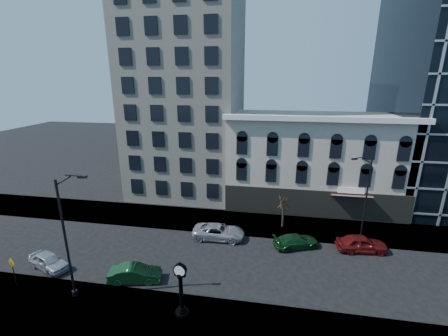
% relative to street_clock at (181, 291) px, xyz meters
% --- Properties ---
extents(ground, '(160.00, 160.00, 0.00)m').
position_rel_street_clock_xyz_m(ground, '(-0.80, 7.09, -2.11)').
color(ground, black).
rests_on(ground, ground).
extents(sidewalk_far, '(160.00, 6.00, 0.12)m').
position_rel_street_clock_xyz_m(sidewalk_far, '(-0.80, 15.09, -2.05)').
color(sidewalk_far, '#98988A').
rests_on(sidewalk_far, ground).
extents(sidewalk_near, '(160.00, 6.00, 0.12)m').
position_rel_street_clock_xyz_m(sidewalk_near, '(-0.80, -0.91, -2.05)').
color(sidewalk_near, '#98988A').
rests_on(sidewalk_near, ground).
extents(cream_tower, '(15.90, 15.40, 42.50)m').
position_rel_street_clock_xyz_m(cream_tower, '(-6.91, 25.97, 17.21)').
color(cream_tower, beige).
rests_on(cream_tower, ground).
extents(victorian_row, '(22.60, 11.19, 12.50)m').
position_rel_street_clock_xyz_m(victorian_row, '(11.20, 22.98, 3.89)').
color(victorian_row, '#BFB29D').
rests_on(victorian_row, ground).
extents(street_clock, '(1.00, 1.00, 4.40)m').
position_rel_street_clock_xyz_m(street_clock, '(0.00, 0.00, 0.00)').
color(street_clock, black).
rests_on(street_clock, sidewalk_near).
extents(street_lamp_near, '(2.64, 0.82, 10.29)m').
position_rel_street_clock_xyz_m(street_lamp_near, '(-8.21, 0.61, 5.77)').
color(street_lamp_near, black).
rests_on(street_lamp_near, sidewalk_near).
extents(street_lamp_far, '(2.31, 0.99, 9.25)m').
position_rel_street_clock_xyz_m(street_lamp_far, '(14.97, 13.34, 4.99)').
color(street_lamp_far, black).
rests_on(street_lamp_far, sidewalk_far).
extents(bare_tree_far, '(2.55, 2.55, 4.38)m').
position_rel_street_clock_xyz_m(bare_tree_far, '(7.40, 14.83, 1.31)').
color(bare_tree_far, '#312818').
rests_on(bare_tree_far, sidewalk_far).
extents(warning_sign, '(0.81, 0.35, 2.62)m').
position_rel_street_clock_xyz_m(warning_sign, '(-14.45, 0.69, -0.19)').
color(warning_sign, black).
rests_on(warning_sign, sidewalk_near).
extents(car_near_a, '(4.56, 3.03, 1.44)m').
position_rel_street_clock_xyz_m(car_near_a, '(-13.60, 3.42, -1.39)').
color(car_near_a, '#A5A8AD').
rests_on(car_near_a, ground).
extents(car_near_b, '(4.62, 2.46, 1.45)m').
position_rel_street_clock_xyz_m(car_near_b, '(-5.08, 3.06, -1.39)').
color(car_near_b, '#143F1E').
rests_on(car_near_b, ground).
extents(car_far_a, '(5.60, 2.69, 1.54)m').
position_rel_street_clock_xyz_m(car_far_a, '(0.61, 11.20, -1.34)').
color(car_far_a, '#A5A8AD').
rests_on(car_far_a, ground).
extents(car_far_b, '(5.06, 3.50, 1.36)m').
position_rel_street_clock_xyz_m(car_far_b, '(8.71, 10.80, -1.43)').
color(car_far_b, '#143F1E').
rests_on(car_far_b, ground).
extents(car_far_c, '(5.04, 2.47, 1.65)m').
position_rel_street_clock_xyz_m(car_far_c, '(15.07, 11.20, -1.28)').
color(car_far_c, maroon).
rests_on(car_far_c, ground).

